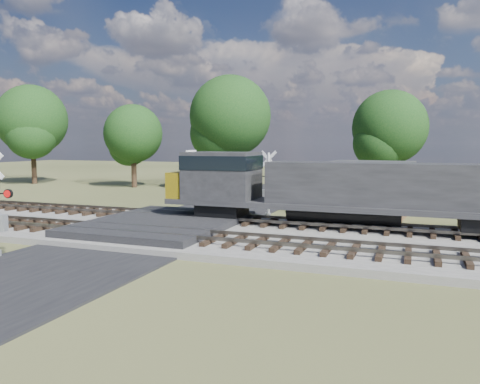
% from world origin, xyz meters
% --- Properties ---
extents(ground, '(160.00, 160.00, 0.00)m').
position_xyz_m(ground, '(0.00, 0.00, 0.00)').
color(ground, '#3D4324').
rests_on(ground, ground).
extents(ballast_bed, '(140.00, 10.00, 0.30)m').
position_xyz_m(ballast_bed, '(10.00, 0.50, 0.15)').
color(ballast_bed, gray).
rests_on(ballast_bed, ground).
extents(road, '(7.00, 60.00, 0.08)m').
position_xyz_m(road, '(0.00, 0.00, 0.04)').
color(road, black).
rests_on(road, ground).
extents(crossing_panel, '(7.00, 9.00, 0.62)m').
position_xyz_m(crossing_panel, '(0.00, 0.50, 0.32)').
color(crossing_panel, '#262628').
rests_on(crossing_panel, ground).
extents(track_near, '(140.00, 2.60, 0.33)m').
position_xyz_m(track_near, '(3.12, -2.00, 0.41)').
color(track_near, black).
rests_on(track_near, ballast_bed).
extents(track_far, '(140.00, 2.60, 0.33)m').
position_xyz_m(track_far, '(3.12, 3.00, 0.41)').
color(track_far, black).
rests_on(track_far, ballast_bed).
extents(crossing_signal_far, '(1.66, 0.36, 4.12)m').
position_xyz_m(crossing_signal_far, '(3.71, 6.68, 1.71)').
color(crossing_signal_far, silver).
rests_on(crossing_signal_far, ground).
extents(equipment_shed, '(5.53, 5.53, 3.41)m').
position_xyz_m(equipment_shed, '(9.41, 9.69, 1.73)').
color(equipment_shed, '#4F3922').
rests_on(equipment_shed, ground).
extents(treeline, '(78.22, 8.46, 10.98)m').
position_xyz_m(treeline, '(6.89, 20.71, 6.54)').
color(treeline, black).
rests_on(treeline, ground).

